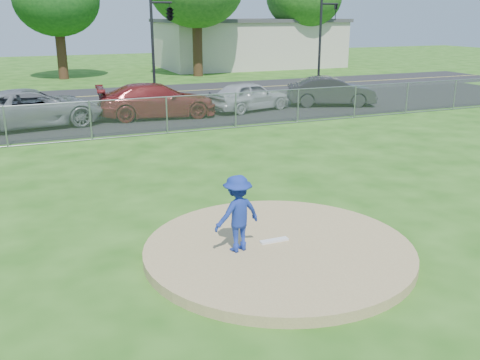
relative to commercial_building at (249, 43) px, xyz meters
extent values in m
plane|color=#215512|center=(-16.00, -28.00, -2.16)|extent=(120.00, 120.00, 0.00)
cylinder|color=tan|center=(-16.00, -38.00, -2.06)|extent=(5.40, 5.40, 0.20)
cube|color=white|center=(-16.00, -37.80, -1.94)|extent=(0.60, 0.15, 0.04)
cube|color=gray|center=(-16.00, -26.00, -1.41)|extent=(40.00, 0.06, 1.50)
cube|color=black|center=(-16.00, -21.50, -2.15)|extent=(50.00, 8.00, 0.01)
cube|color=black|center=(-16.00, -14.00, -2.16)|extent=(60.00, 7.00, 0.01)
cube|color=#BCB2A0|center=(0.00, 0.00, -0.16)|extent=(16.00, 9.00, 4.00)
cube|color=#3F3F42|center=(0.00, 0.00, 1.99)|extent=(16.40, 9.40, 0.30)
cylinder|color=#3B2215|center=(-17.00, -4.00, -0.23)|extent=(0.72, 0.72, 3.85)
ellipsoid|color=#124513|center=(-17.00, -4.00, 3.54)|extent=(6.16, 6.16, 5.24)
cylinder|color=#352113|center=(-7.00, -6.00, 0.12)|extent=(0.76, 0.76, 4.55)
cylinder|color=#382114|center=(4.00, -3.00, -0.06)|extent=(0.74, 0.74, 4.20)
cylinder|color=black|center=(-13.00, -16.00, 0.64)|extent=(0.16, 0.16, 5.60)
cylinder|color=black|center=(-12.40, -16.00, 3.14)|extent=(1.20, 0.12, 0.12)
imported|color=black|center=(-11.92, -16.00, 2.64)|extent=(0.53, 2.48, 1.00)
cylinder|color=black|center=(-2.00, -16.00, 0.64)|extent=(0.16, 0.16, 5.60)
cylinder|color=black|center=(-1.40, -16.00, 3.14)|extent=(1.20, 0.12, 0.12)
imported|color=black|center=(-0.92, -16.00, 2.64)|extent=(0.16, 0.20, 1.00)
imported|color=navy|center=(-16.84, -37.88, -1.20)|extent=(1.08, 0.77, 1.52)
imported|color=gray|center=(-19.90, -22.44, -1.34)|extent=(6.20, 3.55, 1.63)
imported|color=maroon|center=(-14.45, -22.31, -1.35)|extent=(5.68, 2.76, 1.59)
imported|color=#B3B6B8|center=(-9.70, -22.23, -1.42)|extent=(4.61, 2.78, 1.47)
imported|color=#262629|center=(-5.07, -22.47, -1.40)|extent=(4.84, 3.16, 1.51)
camera|label=1|loc=(-20.53, -46.79, 2.46)|focal=40.00mm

